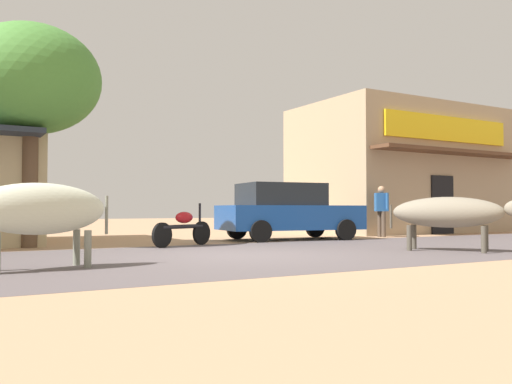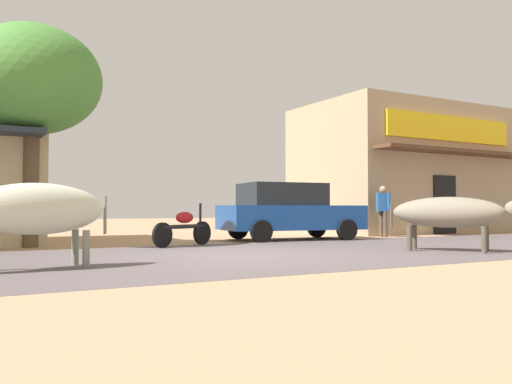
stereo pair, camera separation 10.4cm
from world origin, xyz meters
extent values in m
plane|color=tan|center=(0.00, 0.00, 0.00)|extent=(80.00, 80.00, 0.00)
cube|color=#5A5152|center=(0.00, 0.00, 0.00)|extent=(72.00, 6.36, 0.00)
cube|color=tan|center=(10.78, 6.79, 2.44)|extent=(7.71, 5.00, 4.89)
cube|color=yellow|center=(10.78, 4.23, 3.81)|extent=(6.17, 0.10, 0.90)
cube|color=brown|center=(10.78, 3.84, 2.93)|extent=(7.41, 0.90, 0.12)
cube|color=black|center=(10.48, 4.26, 1.05)|extent=(1.10, 0.06, 2.10)
cylinder|color=brown|center=(-3.34, 4.30, 1.45)|extent=(0.36, 0.36, 2.90)
ellipsoid|color=#488536|center=(-3.34, 4.30, 3.94)|extent=(3.21, 3.21, 2.57)
cube|color=#194796|center=(3.74, 4.00, 0.65)|extent=(4.29, 2.30, 0.70)
cube|color=#1E2328|center=(3.43, 4.04, 1.32)|extent=(2.44, 1.93, 0.64)
cylinder|color=black|center=(5.17, 4.73, 0.30)|extent=(0.62, 0.25, 0.60)
cylinder|color=black|center=(4.95, 2.94, 0.30)|extent=(0.62, 0.25, 0.60)
cylinder|color=black|center=(2.53, 5.06, 0.30)|extent=(0.62, 0.25, 0.60)
cylinder|color=black|center=(2.30, 3.27, 0.30)|extent=(0.62, 0.25, 0.60)
cylinder|color=black|center=(0.57, 3.25, 0.29)|extent=(0.57, 0.32, 0.59)
cylinder|color=black|center=(-0.69, 2.68, 0.29)|extent=(0.57, 0.32, 0.59)
cylinder|color=black|center=(-0.06, 2.96, 0.47)|extent=(1.29, 0.66, 0.10)
ellipsoid|color=#A51419|center=(-0.02, 2.98, 0.69)|extent=(0.61, 0.45, 0.28)
cylinder|color=black|center=(0.50, 3.22, 0.74)|extent=(0.06, 0.06, 0.60)
ellipsoid|color=beige|center=(-3.83, -0.69, 0.90)|extent=(2.07, 0.97, 0.77)
cylinder|color=gray|center=(-3.15, -0.81, 0.29)|extent=(0.11, 0.11, 0.57)
cylinder|color=gray|center=(-3.23, -0.36, 0.29)|extent=(0.11, 0.11, 0.57)
cylinder|color=gray|center=(-2.79, -0.52, 0.80)|extent=(0.05, 0.05, 0.62)
ellipsoid|color=gray|center=(4.24, -1.29, 0.83)|extent=(1.89, 2.32, 0.66)
cylinder|color=#4E483D|center=(4.86, -1.76, 0.28)|extent=(0.11, 0.11, 0.55)
cylinder|color=#4E483D|center=(4.42, -2.06, 0.28)|extent=(0.11, 0.11, 0.55)
cylinder|color=#4E483D|center=(4.05, -0.53, 0.28)|extent=(0.11, 0.11, 0.55)
cylinder|color=#4E483D|center=(3.61, -0.82, 0.28)|extent=(0.11, 0.11, 0.55)
cylinder|color=#4E483D|center=(3.58, -0.30, 0.73)|extent=(0.05, 0.05, 0.52)
cylinder|color=brown|center=(7.05, 3.82, 0.41)|extent=(0.14, 0.14, 0.82)
cylinder|color=brown|center=(7.05, 3.64, 0.41)|extent=(0.14, 0.14, 0.82)
cube|color=#265999|center=(7.05, 3.73, 1.12)|extent=(0.47, 0.41, 0.58)
sphere|color=tan|center=(7.05, 3.73, 1.52)|extent=(0.22, 0.22, 0.22)
cylinder|color=#265999|center=(7.05, 3.99, 1.15)|extent=(0.09, 0.09, 0.53)
cylinder|color=#265999|center=(7.05, 3.47, 1.15)|extent=(0.09, 0.09, 0.53)
camera|label=1|loc=(-5.06, -9.28, 0.90)|focal=38.05mm
camera|label=2|loc=(-4.97, -9.33, 0.90)|focal=38.05mm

